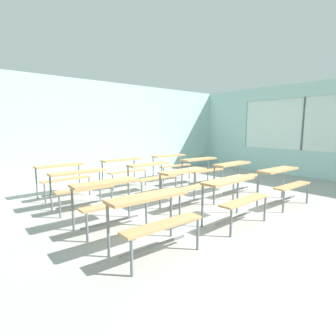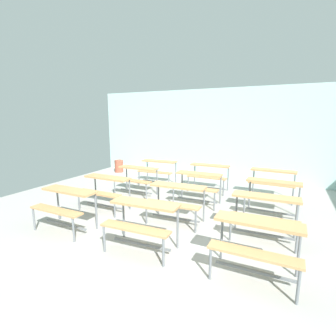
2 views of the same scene
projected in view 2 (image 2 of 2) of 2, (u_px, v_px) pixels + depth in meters
ground at (177, 234)px, 4.50m from camera, size 10.00×9.00×0.05m
wall_back at (232, 135)px, 8.18m from camera, size 10.00×0.12×3.00m
desk_bench_r0c0 at (65, 200)px, 4.55m from camera, size 1.11×0.61×0.74m
desk_bench_r0c1 at (142, 215)px, 3.84m from camera, size 1.12×0.64×0.74m
desk_bench_r0c2 at (256, 237)px, 3.15m from camera, size 1.11×0.61×0.74m
desk_bench_r1c0 at (104, 185)px, 5.57m from camera, size 1.11×0.60×0.74m
desk_bench_r1c1 at (176, 195)px, 4.86m from camera, size 1.12×0.63×0.74m
desk_bench_r1c2 at (265, 208)px, 4.18m from camera, size 1.11×0.61×0.74m
desk_bench_r2c0 at (136, 174)px, 6.66m from camera, size 1.11×0.62×0.74m
desk_bench_r2c1 at (198, 181)px, 5.94m from camera, size 1.11×0.60×0.74m
desk_bench_r2c2 at (273, 190)px, 5.19m from camera, size 1.13×0.64×0.74m
desk_bench_r3c0 at (158, 167)px, 7.69m from camera, size 1.12×0.64×0.74m
desk_bench_r3c1 at (209, 171)px, 7.02m from camera, size 1.11×0.60×0.74m
desk_bench_r3c2 at (273, 177)px, 6.31m from camera, size 1.13×0.64×0.74m
trash_bin at (119, 166)px, 9.57m from camera, size 0.33×0.33×0.46m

